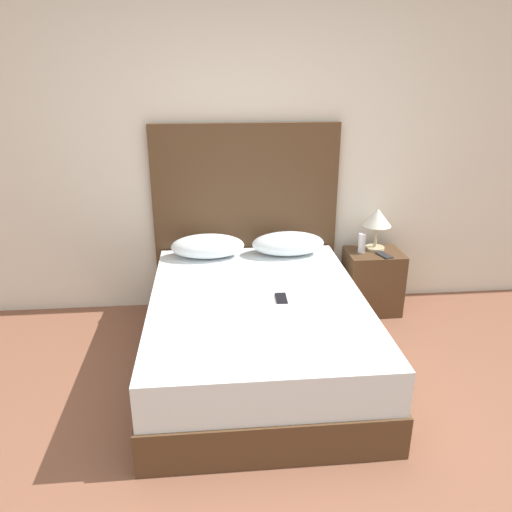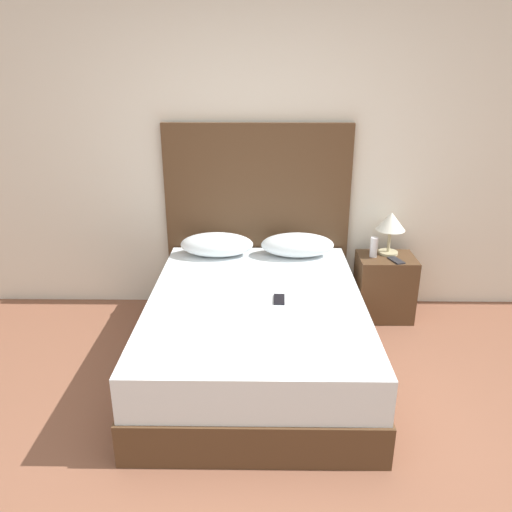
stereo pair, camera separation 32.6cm
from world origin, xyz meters
name	(u,v)px [view 2 (the right image)]	position (x,y,z in m)	size (l,w,h in m)	color
ground_plane	(245,508)	(0.00, 0.00, 0.00)	(16.00, 16.00, 0.00)	brown
wall_back	(253,145)	(0.00, 2.24, 1.35)	(10.00, 0.06, 2.70)	silver
bed	(256,332)	(0.04, 1.19, 0.26)	(1.42, 1.90, 0.53)	#4C331E
headboard	(257,219)	(0.04, 2.16, 0.77)	(1.49, 0.05, 1.53)	#4C331E
pillow_left	(217,245)	(-0.28, 1.94, 0.62)	(0.57, 0.30, 0.18)	silver
pillow_right	(297,245)	(0.35, 1.94, 0.62)	(0.57, 0.30, 0.18)	silver
phone_on_bed	(279,299)	(0.19, 1.14, 0.53)	(0.08, 0.15, 0.01)	black
nightstand	(384,287)	(1.07, 1.94, 0.26)	(0.45, 0.35, 0.52)	#4C331E
table_lamp	(391,223)	(1.09, 2.01, 0.78)	(0.23, 0.23, 0.35)	tan
phone_on_nightstand	(396,260)	(1.12, 1.85, 0.53)	(0.11, 0.16, 0.01)	#232328
toiletry_bottle	(374,247)	(0.96, 1.95, 0.60)	(0.06, 0.06, 0.16)	silver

